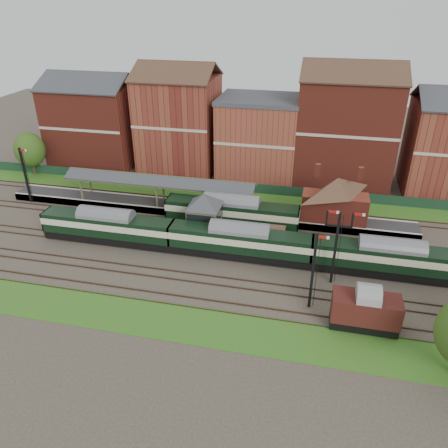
% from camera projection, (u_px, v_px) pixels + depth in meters
% --- Properties ---
extents(ground, '(160.00, 160.00, 0.00)m').
position_uv_depth(ground, '(223.00, 256.00, 49.72)').
color(ground, '#473D33').
rests_on(ground, ground).
extents(grass_back, '(90.00, 4.50, 0.06)m').
position_uv_depth(grass_back, '(248.00, 198.00, 63.45)').
color(grass_back, '#2D6619').
rests_on(grass_back, ground).
extents(grass_front, '(90.00, 5.00, 0.06)m').
position_uv_depth(grass_front, '(194.00, 325.00, 39.39)').
color(grass_front, '#2D6619').
rests_on(grass_front, ground).
extents(fence, '(90.00, 0.12, 1.50)m').
position_uv_depth(fence, '(250.00, 188.00, 64.83)').
color(fence, '#193823').
rests_on(fence, ground).
extents(platform, '(55.00, 3.40, 1.00)m').
position_uv_depth(platform, '(203.00, 210.00, 58.83)').
color(platform, '#2D2D2D').
rests_on(platform, ground).
extents(signal_box, '(5.40, 5.40, 6.00)m').
position_uv_depth(signal_box, '(205.00, 215.00, 51.58)').
color(signal_box, '#697654').
rests_on(signal_box, ground).
extents(brick_hut, '(3.20, 2.64, 2.94)m').
position_uv_depth(brick_hut, '(271.00, 237.00, 50.98)').
color(brick_hut, maroon).
rests_on(brick_hut, ground).
extents(station_building, '(8.10, 8.10, 5.90)m').
position_uv_depth(station_building, '(335.00, 199.00, 53.90)').
color(station_building, maroon).
rests_on(station_building, platform).
extents(canopy, '(26.00, 3.89, 4.08)m').
position_uv_depth(canopy, '(159.00, 178.00, 58.06)').
color(canopy, '#4A4F31').
rests_on(canopy, platform).
extents(semaphore_bracket, '(3.60, 0.25, 8.18)m').
position_uv_depth(semaphore_bracket, '(336.00, 244.00, 43.05)').
color(semaphore_bracket, black).
rests_on(semaphore_bracket, ground).
extents(semaphore_platform_end, '(1.23, 0.25, 8.00)m').
position_uv_depth(semaphore_platform_end, '(25.00, 174.00, 60.43)').
color(semaphore_platform_end, black).
rests_on(semaphore_platform_end, ground).
extents(semaphore_siding, '(1.23, 0.25, 8.00)m').
position_uv_depth(semaphore_siding, '(313.00, 270.00, 39.80)').
color(semaphore_siding, black).
rests_on(semaphore_siding, ground).
extents(town_backdrop, '(69.00, 10.00, 16.00)m').
position_uv_depth(town_backdrop, '(258.00, 133.00, 67.92)').
color(town_backdrop, maroon).
rests_on(town_backdrop, ground).
extents(dmu_train, '(47.63, 2.51, 3.66)m').
position_uv_depth(dmu_train, '(240.00, 241.00, 48.34)').
color(dmu_train, black).
rests_on(dmu_train, ground).
extents(platform_railcar, '(16.65, 2.63, 3.84)m').
position_uv_depth(platform_railcar, '(232.00, 213.00, 54.31)').
color(platform_railcar, black).
rests_on(platform_railcar, ground).
extents(goods_van_a, '(5.84, 2.53, 3.54)m').
position_uv_depth(goods_van_a, '(365.00, 310.00, 38.16)').
color(goods_van_a, black).
rests_on(goods_van_a, ground).
extents(tree_back, '(4.79, 4.79, 7.00)m').
position_uv_depth(tree_back, '(30.00, 150.00, 69.52)').
color(tree_back, '#382619').
rests_on(tree_back, ground).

